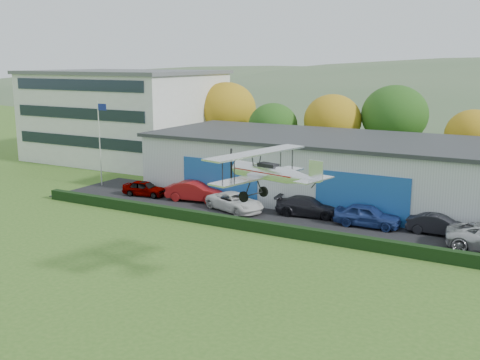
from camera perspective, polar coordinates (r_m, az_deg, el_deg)
The scene contains 15 objects.
ground at distance 26.82m, azimuth -14.12°, elevation -14.09°, with size 300.00×300.00×0.00m, color #39641F.
apron at distance 42.32m, azimuth 8.94°, elevation -4.11°, with size 48.00×9.00×0.05m, color black.
hedge at distance 37.92m, azimuth 6.40°, elevation -5.34°, with size 46.00×0.60×0.80m, color black.
hangar at distance 47.62m, azimuth 14.25°, elevation 0.72°, with size 40.60×12.60×5.30m.
office_block at distance 69.22m, azimuth -11.40°, elevation 6.39°, with size 20.60×15.60×10.40m.
flagpole at distance 54.26m, azimuth -13.79°, elevation 4.36°, with size 1.05×0.10×8.00m.
tree_belt at distance 60.36m, azimuth 13.78°, elevation 5.88°, with size 75.70×13.22×10.12m.
distant_hills at distance 160.58m, azimuth 21.36°, elevation 2.26°, with size 430.00×196.00×56.00m.
car_0 at distance 50.01m, azimuth -9.50°, elevation -0.82°, with size 1.56×3.89×1.33m, color gray.
car_1 at distance 47.62m, azimuth -4.42°, elevation -1.13°, with size 1.75×5.01×1.65m, color maroon.
car_2 at distance 44.43m, azimuth -0.50°, elevation -2.21°, with size 2.33×5.05×1.40m, color silver.
car_3 at distance 43.32m, azimuth 6.84°, elevation -2.64°, with size 2.03×4.99×1.45m, color black.
car_4 at distance 41.29m, azimuth 12.60°, elevation -3.48°, with size 1.87×4.65×1.59m, color navy.
car_5 at distance 40.75m, azimuth 19.30°, elevation -4.22°, with size 1.47×4.22×1.39m, color black.
biplane at distance 28.05m, azimuth 2.95°, elevation 0.88°, with size 5.80×6.60×2.46m.
Camera 1 is at (16.97, -17.23, 11.60)m, focal length 42.71 mm.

